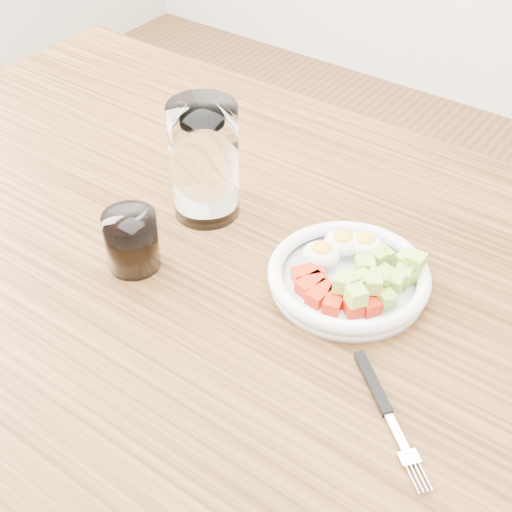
{
  "coord_description": "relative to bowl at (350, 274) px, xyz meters",
  "views": [
    {
      "loc": [
        0.39,
        -0.54,
        1.39
      ],
      "look_at": [
        -0.01,
        0.01,
        0.8
      ],
      "focal_mm": 50.0,
      "sensor_mm": 36.0,
      "label": 1
    }
  ],
  "objects": [
    {
      "name": "dining_table",
      "position": [
        -0.1,
        -0.06,
        -0.12
      ],
      "size": [
        1.5,
        0.9,
        0.77
      ],
      "color": "brown",
      "rests_on": "ground"
    },
    {
      "name": "bowl",
      "position": [
        0.0,
        0.0,
        0.0
      ],
      "size": [
        0.2,
        0.2,
        0.05
      ],
      "color": "white",
      "rests_on": "dining_table"
    },
    {
      "name": "fork",
      "position": [
        0.12,
        -0.14,
        -0.01
      ],
      "size": [
        0.15,
        0.13,
        0.01
      ],
      "color": "black",
      "rests_on": "dining_table"
    },
    {
      "name": "water_glass",
      "position": [
        -0.24,
        0.02,
        0.06
      ],
      "size": [
        0.09,
        0.09,
        0.17
      ],
      "primitive_type": "cylinder",
      "color": "white",
      "rests_on": "dining_table"
    },
    {
      "name": "coffee_glass",
      "position": [
        -0.25,
        -0.13,
        0.02
      ],
      "size": [
        0.07,
        0.07,
        0.08
      ],
      "color": "white",
      "rests_on": "dining_table"
    }
  ]
}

